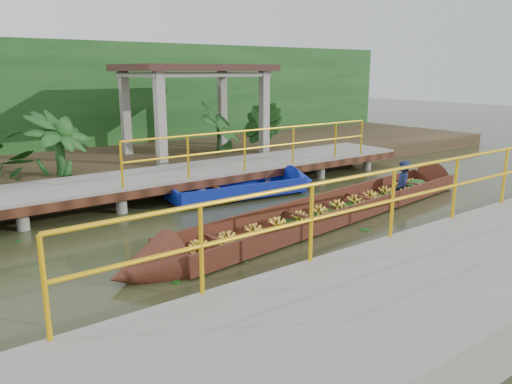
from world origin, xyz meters
TOP-DOWN VIEW (x-y plane):
  - ground at (0.00, 0.00)m, footprint 80.00×80.00m
  - land_strip at (0.00, 7.50)m, footprint 30.00×8.00m
  - far_dock at (0.02, 3.43)m, footprint 16.00×2.06m
  - near_dock at (1.00, -4.20)m, footprint 18.00×2.40m
  - pavilion at (3.00, 6.30)m, footprint 4.40×3.00m
  - foliage_backdrop at (0.00, 10.00)m, footprint 30.00×0.80m
  - vendor_boat at (2.76, -0.31)m, footprint 10.50×2.25m
  - moored_blue_boat at (2.74, 2.17)m, footprint 4.05×1.50m
  - tropical_plants at (-1.75, 5.30)m, footprint 14.52×1.52m

SIDE VIEW (x-z plane):
  - ground at x=0.00m, z-range 0.00..0.00m
  - moored_blue_boat at x=2.74m, z-range -0.30..0.64m
  - vendor_boat at x=2.76m, z-range -0.81..1.21m
  - land_strip at x=0.00m, z-range 0.00..0.45m
  - near_dock at x=1.00m, z-range -0.56..1.16m
  - far_dock at x=0.02m, z-range -0.35..1.30m
  - tropical_plants at x=-1.75m, z-range 0.45..2.36m
  - foliage_backdrop at x=0.00m, z-range 0.00..4.00m
  - pavilion at x=3.00m, z-range 1.32..4.32m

